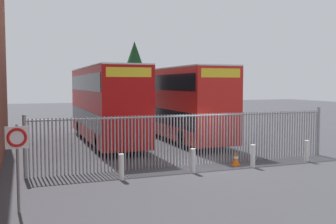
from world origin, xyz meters
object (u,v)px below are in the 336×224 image
Objects in this scene: traffic_cone_by_gate at (236,159)px; bollard_near_left at (121,167)px; bollard_center_front at (193,161)px; speed_limit_sign_post at (17,148)px; double_decker_bus_near_gate at (105,102)px; bollard_near_right at (253,156)px; bollard_far_right at (307,151)px; double_decker_bus_behind_fence_left at (179,101)px.

bollard_near_left is at bearing -171.85° from traffic_cone_by_gate.
bollard_center_front is 2.36m from traffic_cone_by_gate.
bollard_near_left is at bearing 36.68° from speed_limit_sign_post.
bollard_center_front is (1.61, -8.89, -1.95)m from double_decker_bus_near_gate.
bollard_near_right is 1.00× the size of bollard_far_right.
traffic_cone_by_gate is (3.89, -8.29, -2.13)m from double_decker_bus_near_gate.
bollard_center_front is at bearing 2.73° from bollard_near_left.
bollard_far_right is (5.68, 0.26, 0.00)m from bollard_center_front.
bollard_far_right is at bearing 2.63° from bollard_center_front.
traffic_cone_by_gate is at bearing -94.51° from double_decker_bus_behind_fence_left.
traffic_cone_by_gate is (-0.46, 0.57, -0.19)m from bollard_near_right.
speed_limit_sign_post is (-4.73, -11.60, -0.65)m from double_decker_bus_near_gate.
double_decker_bus_near_gate is at bearing 81.95° from bollard_near_left.
bollard_far_right is (7.30, -8.63, -1.95)m from double_decker_bus_near_gate.
bollard_near_right is 9.58m from speed_limit_sign_post.
bollard_far_right is at bearing -49.79° from double_decker_bus_near_gate.
double_decker_bus_near_gate is at bearing 176.07° from double_decker_bus_behind_fence_left.
double_decker_bus_behind_fence_left is at bearing 85.49° from traffic_cone_by_gate.
double_decker_bus_behind_fence_left is 8.29m from traffic_cone_by_gate.
traffic_cone_by_gate is 9.36m from speed_limit_sign_post.
speed_limit_sign_post is at bearing -143.32° from bollard_near_left.
speed_limit_sign_post reaches higher than bollard_far_right.
double_decker_bus_near_gate is at bearing 100.29° from bollard_center_front.
double_decker_bus_near_gate is 18.32× the size of traffic_cone_by_gate.
bollard_near_left and bollard_center_front have the same top height.
traffic_cone_by_gate is at bearing 174.27° from bollard_far_right.
bollard_near_right and bollard_far_right have the same top height.
bollard_center_front is 7.02m from speed_limit_sign_post.
bollard_near_left is 2.89m from bollard_center_front.
double_decker_bus_near_gate is 9.33m from bollard_near_left.
double_decker_bus_behind_fence_left reaches higher than bollard_center_front.
double_decker_bus_near_gate is at bearing 115.15° from traffic_cone_by_gate.
bollard_near_left reaches higher than traffic_cone_by_gate.
speed_limit_sign_post reaches higher than traffic_cone_by_gate.
bollard_far_right is at bearing 4.43° from bollard_near_right.
bollard_near_left is 8.58m from bollard_far_right.
traffic_cone_by_gate is at bearing 8.15° from bollard_near_left.
traffic_cone_by_gate is (-0.63, -7.98, -2.13)m from double_decker_bus_behind_fence_left.
bollard_near_left is 5.64m from bollard_near_right.
bollard_near_right is at bearing -91.11° from double_decker_bus_behind_fence_left.
double_decker_bus_behind_fence_left is 11.38× the size of bollard_near_right.
bollard_near_right is (5.63, 0.17, 0.00)m from bollard_near_left.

